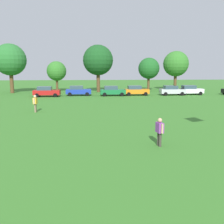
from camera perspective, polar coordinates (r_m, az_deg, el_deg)
The scene contains 14 objects.
ground_plane at distance 30.33m, azimuth -7.73°, elevation 1.64°, with size 160.00×160.00×0.00m, color #387528.
adult_bystander at distance 13.93m, azimuth 11.28°, elevation -4.12°, with size 0.38×0.77×1.64m.
bystander_near_trees at distance 26.06m, azimuth -17.83°, elevation 2.28°, with size 0.37×0.85×1.80m.
parked_car_red_0 at distance 41.17m, azimuth -15.36°, elevation 4.73°, with size 4.30×2.02×1.68m.
parked_car_blue_1 at distance 41.86m, azimuth -8.06°, elevation 5.07°, with size 4.30×2.02×1.68m.
parked_car_green_2 at distance 41.06m, azimuth 0.08°, elevation 5.07°, with size 4.30×2.02×1.68m.
parked_car_orange_3 at distance 42.02m, azimuth 5.70°, elevation 5.13°, with size 4.30×2.02×1.68m.
parked_car_silver_4 at distance 43.36m, azimuth 14.07°, elevation 5.03°, with size 4.30×2.02×1.68m.
parked_car_white_5 at distance 45.00m, azimuth 18.10°, elevation 5.01°, with size 4.30×2.02×1.68m.
tree_far_left at distance 49.89m, azimuth -23.11°, elevation 11.35°, with size 5.94×5.94×9.26m.
tree_left at distance 50.68m, azimuth -13.08°, elevation 9.46°, with size 3.95×3.95×6.15m.
tree_center at distance 48.35m, azimuth -3.34°, elevation 12.20°, with size 5.96×5.96×9.28m.
tree_right at distance 52.30m, azimuth 8.76°, elevation 10.22°, with size 4.48×4.48×6.98m.
tree_far_right at distance 53.99m, azimuth 14.98°, elevation 11.00°, with size 5.38×5.38×8.38m.
Camera 1 is at (1.59, 0.02, 4.30)m, focal length 38.37 mm.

